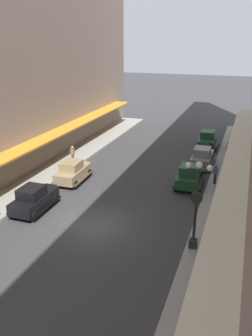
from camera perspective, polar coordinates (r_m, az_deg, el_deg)
name	(u,v)px	position (r m, az deg, el deg)	size (l,w,h in m)	color
ground_plane	(94,225)	(22.56, -5.24, -9.39)	(200.00, 200.00, 0.00)	#38383A
sidewalk_right	(213,246)	(20.88, 14.26, -12.47)	(3.00, 60.00, 0.15)	#99968E
parked_car_0	(207,139)	(38.63, 13.28, 4.63)	(2.24, 4.29, 1.84)	#193D23
parked_car_1	(202,156)	(32.88, 12.49, 1.88)	(2.16, 4.27, 1.84)	slate
parked_car_2	(73,171)	(28.90, -8.79, -0.50)	(2.27, 4.31, 1.84)	#997F5B
parked_car_3	(189,175)	(28.23, 10.41, -1.13)	(2.29, 4.31, 1.84)	#193D23
parked_car_4	(34,198)	(24.65, -14.98, -4.84)	(2.21, 4.29, 1.84)	black
lamp_post_with_clock	(196,202)	(19.05, 11.55, -5.55)	(1.42, 0.44, 5.16)	black
pedestrian_0	(228,151)	(34.72, 16.47, 2.64)	(0.36, 0.28, 1.67)	slate
pedestrian_1	(243,160)	(32.68, 18.83, 1.21)	(0.36, 0.24, 1.64)	#4C4238
pedestrian_2	(215,174)	(28.71, 14.56, -0.99)	(0.36, 0.24, 1.64)	#2D2D33
pedestrian_3	(232,141)	(38.65, 17.11, 4.34)	(0.36, 0.24, 1.64)	slate
pedestrian_4	(73,154)	(32.97, -8.81, 2.27)	(0.36, 0.24, 1.64)	#4C4238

